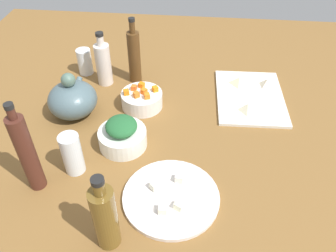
{
  "coord_description": "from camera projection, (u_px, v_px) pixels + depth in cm",
  "views": [
    {
      "loc": [
        -79.34,
        -8.02,
        77.55
      ],
      "look_at": [
        0.0,
        0.0,
        8.0
      ],
      "focal_mm": 36.44,
      "sensor_mm": 36.0,
      "label": 1
    }
  ],
  "objects": [
    {
      "name": "bottle_2",
      "position": [
        105.0,
        217.0,
        0.76
      ],
      "size": [
        5.65,
        5.65,
        22.58
      ],
      "color": "brown",
      "rests_on": "tabletop"
    },
    {
      "name": "plate_tofu",
      "position": [
        171.0,
        197.0,
        0.91
      ],
      "size": [
        25.91,
        25.91,
        1.2
      ],
      "primitive_type": "cylinder",
      "color": "white",
      "rests_on": "tabletop"
    },
    {
      "name": "dumpling_2",
      "position": [
        247.0,
        107.0,
        1.17
      ],
      "size": [
        5.26,
        4.93,
        2.84
      ],
      "primitive_type": "pyramid",
      "rotation": [
        0.0,
        0.0,
        6.23
      ],
      "color": "beige",
      "rests_on": "cutting_board"
    },
    {
      "name": "chopped_greens_mound",
      "position": [
        121.0,
        126.0,
        1.02
      ],
      "size": [
        12.61,
        12.16,
        4.31
      ],
      "primitive_type": "ellipsoid",
      "rotation": [
        0.0,
        0.0,
        0.3
      ],
      "color": "#246232",
      "rests_on": "bowl_greens"
    },
    {
      "name": "cutting_board",
      "position": [
        250.0,
        97.0,
        1.25
      ],
      "size": [
        33.7,
        25.0,
        1.0
      ],
      "primitive_type": "cube",
      "rotation": [
        0.0,
        0.0,
        0.03
      ],
      "color": "white",
      "rests_on": "tabletop"
    },
    {
      "name": "tofu_cube_2",
      "position": [
        179.0,
        178.0,
        0.93
      ],
      "size": [
        2.46,
        2.46,
        2.2
      ],
      "primitive_type": "cube",
      "rotation": [
        0.0,
        0.0,
        1.44
      ],
      "color": "white",
      "rests_on": "plate_tofu"
    },
    {
      "name": "bowl_carrots",
      "position": [
        142.0,
        100.0,
        1.2
      ],
      "size": [
        14.4,
        14.4,
        5.62
      ],
      "primitive_type": "cylinder",
      "color": "white",
      "rests_on": "tabletop"
    },
    {
      "name": "drinking_glass_0",
      "position": [
        85.0,
        62.0,
        1.35
      ],
      "size": [
        5.64,
        5.64,
        10.25
      ],
      "primitive_type": "cylinder",
      "color": "white",
      "rests_on": "tabletop"
    },
    {
      "name": "bottle_1",
      "position": [
        27.0,
        153.0,
        0.87
      ],
      "size": [
        4.5,
        4.5,
        28.16
      ],
      "color": "#4B251B",
      "rests_on": "tabletop"
    },
    {
      "name": "tabletop",
      "position": [
        168.0,
        141.0,
        1.1
      ],
      "size": [
        190.0,
        190.0,
        3.0
      ],
      "primitive_type": "cube",
      "color": "brown",
      "rests_on": "ground"
    },
    {
      "name": "carrot_cube_0",
      "position": [
        136.0,
        95.0,
        1.16
      ],
      "size": [
        2.53,
        2.53,
        1.8
      ],
      "primitive_type": "cube",
      "rotation": [
        0.0,
        0.0,
        0.66
      ],
      "color": "orange",
      "rests_on": "bowl_carrots"
    },
    {
      "name": "tofu_cube_1",
      "position": [
        155.0,
        186.0,
        0.92
      ],
      "size": [
        3.11,
        3.11,
        2.2
      ],
      "primitive_type": "cube",
      "rotation": [
        0.0,
        0.0,
        0.78
      ],
      "color": "white",
      "rests_on": "plate_tofu"
    },
    {
      "name": "carrot_cube_6",
      "position": [
        144.0,
        91.0,
        1.17
      ],
      "size": [
        2.53,
        2.53,
        1.8
      ],
      "primitive_type": "cube",
      "rotation": [
        0.0,
        0.0,
        0.88
      ],
      "color": "orange",
      "rests_on": "bowl_carrots"
    },
    {
      "name": "dumpling_0",
      "position": [
        239.0,
        81.0,
        1.3
      ],
      "size": [
        5.88,
        6.34,
        2.75
      ],
      "primitive_type": "pyramid",
      "rotation": [
        0.0,
        0.0,
        1.47
      ],
      "color": "beige",
      "rests_on": "cutting_board"
    },
    {
      "name": "bowl_greens",
      "position": [
        123.0,
        138.0,
        1.05
      ],
      "size": [
        14.81,
        14.81,
        5.62
      ],
      "primitive_type": "cylinder",
      "color": "white",
      "rests_on": "tabletop"
    },
    {
      "name": "drinking_glass_1",
      "position": [
        72.0,
        154.0,
        0.95
      ],
      "size": [
        5.7,
        5.7,
        12.86
      ],
      "primitive_type": "cylinder",
      "color": "white",
      "rests_on": "tabletop"
    },
    {
      "name": "bottle_0",
      "position": [
        134.0,
        56.0,
        1.27
      ],
      "size": [
        4.64,
        4.64,
        25.44
      ],
      "color": "#503217",
      "rests_on": "tabletop"
    },
    {
      "name": "carrot_cube_2",
      "position": [
        134.0,
        88.0,
        1.19
      ],
      "size": [
        2.01,
        2.01,
        1.8
      ],
      "primitive_type": "cube",
      "rotation": [
        0.0,
        0.0,
        1.45
      ],
      "color": "orange",
      "rests_on": "bowl_carrots"
    },
    {
      "name": "tofu_cube_3",
      "position": [
        179.0,
        206.0,
        0.87
      ],
      "size": [
        2.95,
        2.95,
        2.2
      ],
      "primitive_type": "cube",
      "rotation": [
        0.0,
        0.0,
        1.1
      ],
      "color": "white",
      "rests_on": "plate_tofu"
    },
    {
      "name": "carrot_cube_4",
      "position": [
        147.0,
        96.0,
        1.15
      ],
      "size": [
        2.33,
        2.33,
        1.8
      ],
      "primitive_type": "cube",
      "rotation": [
        0.0,
        0.0,
        1.94
      ],
      "color": "orange",
      "rests_on": "bowl_carrots"
    },
    {
      "name": "carrot_cube_5",
      "position": [
        126.0,
        92.0,
        1.17
      ],
      "size": [
        2.36,
        2.36,
        1.8
      ],
      "primitive_type": "cube",
      "rotation": [
        0.0,
        0.0,
        0.4
      ],
      "color": "orange",
      "rests_on": "bowl_carrots"
    },
    {
      "name": "carrot_cube_1",
      "position": [
        142.0,
        85.0,
        1.2
      ],
      "size": [
        2.33,
        2.33,
        1.8
      ],
      "primitive_type": "cube",
      "rotation": [
        0.0,
        0.0,
        2.77
      ],
      "color": "orange",
      "rests_on": "bowl_carrots"
    },
    {
      "name": "teapot",
      "position": [
        73.0,
        99.0,
        1.14
      ],
      "size": [
        18.23,
        16.37,
        16.1
      ],
      "color": "#4D646B",
      "rests_on": "tabletop"
    },
    {
      "name": "tofu_cube_0",
      "position": [
        163.0,
        209.0,
        0.86
      ],
      "size": [
        2.37,
        2.37,
        2.2
      ],
      "primitive_type": "cube",
      "rotation": [
        0.0,
        0.0,
        0.08
      ],
      "color": "#ECE7CC",
      "rests_on": "plate_tofu"
    },
    {
      "name": "carrot_cube_3",
      "position": [
        155.0,
        89.0,
        1.18
      ],
      "size": [
        2.48,
        2.48,
        1.8
      ],
      "primitive_type": "cube",
      "rotation": [
        0.0,
        0.0,
        0.55
      ],
      "color": "orange",
      "rests_on": "bowl_carrots"
    },
    {
      "name": "bottle_3",
      "position": [
        103.0,
        63.0,
        1.27
      ],
      "size": [
        5.74,
        5.74,
        20.88
      ],
      "color": "silver",
      "rests_on": "tabletop"
    },
    {
      "name": "dumpling_1",
      "position": [
        267.0,
        82.0,
        1.29
      ],
      "size": [
        6.33,
        6.29,
        2.96
      ],
      "primitive_type": "pyramid",
      "rotation": [
        0.0,
        0.0,
        2.5
      ],
      "color": "beige",
      "rests_on": "cutting_board"
    }
  ]
}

